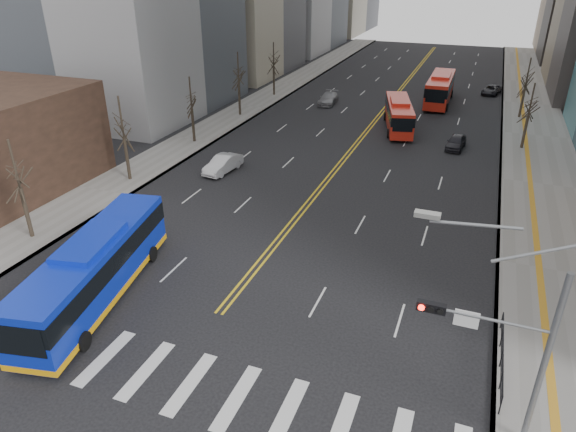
{
  "coord_description": "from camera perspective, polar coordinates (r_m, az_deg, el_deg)",
  "views": [
    {
      "loc": [
        11.55,
        -14.65,
        17.29
      ],
      "look_at": [
        2.27,
        9.66,
        4.18
      ],
      "focal_mm": 32.0,
      "sensor_mm": 36.0,
      "label": 1
    }
  ],
  "objects": [
    {
      "name": "sidewalk_left",
      "position": [
        68.13,
        -4.24,
        12.02
      ],
      "size": [
        5.0,
        130.0,
        0.15
      ],
      "primitive_type": "cube",
      "color": "gray",
      "rests_on": "ground"
    },
    {
      "name": "car_dark_far",
      "position": [
        80.04,
        21.67,
        12.89
      ],
      "size": [
        2.99,
        4.79,
        1.24
      ],
      "primitive_type": "imported",
      "rotation": [
        0.0,
        0.0,
        -0.22
      ],
      "color": "black",
      "rests_on": "ground"
    },
    {
      "name": "blue_bus",
      "position": [
        30.43,
        -20.64,
        -5.37
      ],
      "size": [
        5.33,
        13.43,
        3.8
      ],
      "color": "#0C24B4",
      "rests_on": "ground"
    },
    {
      "name": "centerline",
      "position": [
        72.69,
        11.42,
        12.46
      ],
      "size": [
        0.55,
        100.0,
        0.01
      ],
      "color": "gold",
      "rests_on": "ground"
    },
    {
      "name": "ground",
      "position": [
        25.44,
        -13.23,
        -16.99
      ],
      "size": [
        220.0,
        220.0,
        0.0
      ],
      "primitive_type": "plane",
      "color": "black"
    },
    {
      "name": "pedestrian_railing",
      "position": [
        26.55,
        22.69,
        -14.1
      ],
      "size": [
        0.06,
        6.06,
        1.02
      ],
      "color": "black",
      "rests_on": "sidewalk_right"
    },
    {
      "name": "red_bus_near",
      "position": [
        59.54,
        12.21,
        11.13
      ],
      "size": [
        4.98,
        10.84,
        3.37
      ],
      "color": "red",
      "rests_on": "ground"
    },
    {
      "name": "street_trees",
      "position": [
        54.09,
        0.06,
        13.46
      ],
      "size": [
        35.2,
        47.2,
        7.6
      ],
      "color": "#2D231B",
      "rests_on": "ground"
    },
    {
      "name": "signal_mast",
      "position": [
        20.9,
        23.09,
        -12.34
      ],
      "size": [
        5.37,
        0.37,
        9.39
      ],
      "color": "gray",
      "rests_on": "ground"
    },
    {
      "name": "red_bus_far",
      "position": [
        72.38,
        16.55,
        13.56
      ],
      "size": [
        3.11,
        12.08,
        3.8
      ],
      "color": "red",
      "rests_on": "ground"
    },
    {
      "name": "sidewalk_right",
      "position": [
        62.37,
        25.76,
        8.05
      ],
      "size": [
        7.0,
        130.0,
        0.15
      ],
      "primitive_type": "cube",
      "color": "gray",
      "rests_on": "ground"
    },
    {
      "name": "crosswalk",
      "position": [
        25.43,
        -13.23,
        -16.98
      ],
      "size": [
        26.7,
        4.0,
        0.01
      ],
      "color": "silver",
      "rests_on": "ground"
    },
    {
      "name": "car_white",
      "position": [
        46.67,
        -7.25,
        5.74
      ],
      "size": [
        2.12,
        4.66,
        1.48
      ],
      "primitive_type": "imported",
      "rotation": [
        0.0,
        0.0,
        -0.13
      ],
      "color": "silver",
      "rests_on": "ground"
    },
    {
      "name": "car_dark_mid",
      "position": [
        54.99,
        18.17,
        7.82
      ],
      "size": [
        2.02,
        4.17,
        1.37
      ],
      "primitive_type": "imported",
      "rotation": [
        0.0,
        0.0,
        -0.1
      ],
      "color": "black",
      "rests_on": "ground"
    },
    {
      "name": "car_silver",
      "position": [
        69.66,
        4.48,
        12.89
      ],
      "size": [
        2.33,
        5.04,
        1.42
      ],
      "primitive_type": "imported",
      "rotation": [
        0.0,
        0.0,
        0.07
      ],
      "color": "gray",
      "rests_on": "ground"
    }
  ]
}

